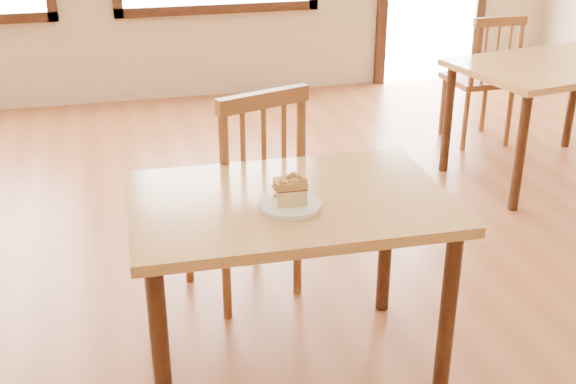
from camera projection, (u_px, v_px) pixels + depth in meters
The scene contains 7 objects.
ground at pixel (324, 369), 2.90m from camera, with size 8.00×8.00×0.00m, color brown.
cafe_table_main at pixel (289, 223), 2.66m from camera, with size 1.19×0.81×0.75m.
cafe_chair_main at pixel (245, 191), 3.24m from camera, with size 0.59×0.59×1.03m.
cafe_table_second at pixel (556, 78), 4.51m from camera, with size 1.36×1.03×0.75m.
cafe_chair_second at pixel (482, 78), 5.16m from camera, with size 0.44×0.44×0.95m.
plate at pixel (290, 205), 2.54m from camera, with size 0.22×0.22×0.02m.
cake_slice at pixel (290, 190), 2.51m from camera, with size 0.12×0.09×0.11m.
Camera 1 is at (-0.75, -2.24, 1.83)m, focal length 45.00 mm.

